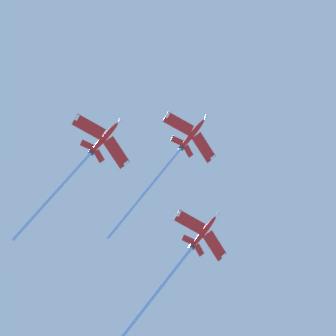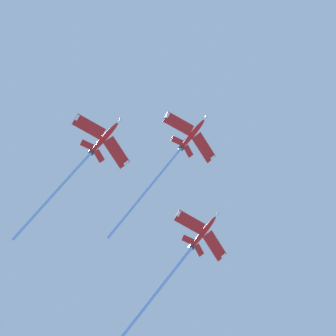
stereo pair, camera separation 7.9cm
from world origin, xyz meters
name	(u,v)px [view 1 (the left image)]	position (x,y,z in m)	size (l,w,h in m)	color
jet_lead	(179,150)	(17.33, -2.37, 168.11)	(20.17, 40.75, 24.15)	red
jet_left_wing	(185,255)	(3.03, -27.13, 156.31)	(20.83, 40.32, 24.13)	red
jet_right_wing	(91,153)	(40.35, -12.32, 158.48)	(19.88, 38.47, 22.56)	red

